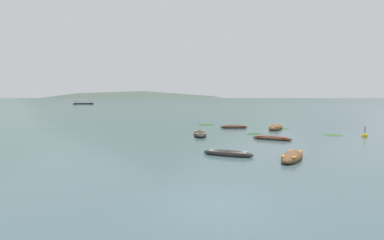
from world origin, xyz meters
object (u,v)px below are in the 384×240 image
(rowboat_4, at_px, (292,157))
(rowboat_5, at_px, (200,134))
(rowboat_1, at_px, (276,127))
(mooring_buoy, at_px, (365,136))
(rowboat_3, at_px, (272,138))
(ferry_0, at_px, (84,103))
(rowboat_2, at_px, (228,153))
(rowboat_6, at_px, (234,127))

(rowboat_4, distance_m, rowboat_5, 12.33)
(rowboat_1, bearing_deg, mooring_buoy, -46.68)
(rowboat_4, xyz_separation_m, rowboat_5, (-4.86, 11.34, -0.02))
(rowboat_3, distance_m, ferry_0, 140.91)
(rowboat_1, height_order, rowboat_2, rowboat_1)
(rowboat_3, height_order, mooring_buoy, mooring_buoy)
(mooring_buoy, bearing_deg, rowboat_4, -137.86)
(rowboat_3, relative_size, mooring_buoy, 2.97)
(rowboat_3, xyz_separation_m, rowboat_4, (-1.39, -8.34, 0.06))
(rowboat_6, bearing_deg, rowboat_5, -124.04)
(ferry_0, bearing_deg, rowboat_6, -64.41)
(rowboat_3, bearing_deg, mooring_buoy, 9.02)
(rowboat_5, bearing_deg, mooring_buoy, -5.43)
(rowboat_5, bearing_deg, ferry_0, 112.58)
(rowboat_4, height_order, mooring_buoy, mooring_buoy)
(rowboat_5, xyz_separation_m, mooring_buoy, (15.73, -1.49, -0.07))
(rowboat_3, bearing_deg, rowboat_1, 69.71)
(rowboat_1, bearing_deg, rowboat_5, -150.33)
(rowboat_4, xyz_separation_m, rowboat_6, (-0.23, 18.18, -0.04))
(rowboat_1, xyz_separation_m, rowboat_4, (-4.46, -16.64, -0.04))
(rowboat_5, height_order, mooring_buoy, mooring_buoy)
(rowboat_3, xyz_separation_m, rowboat_6, (-1.62, 9.85, 0.02))
(mooring_buoy, bearing_deg, ferry_0, 118.15)
(rowboat_5, xyz_separation_m, rowboat_6, (4.62, 6.85, -0.02))
(ferry_0, relative_size, mooring_buoy, 8.65)
(rowboat_2, bearing_deg, rowboat_1, 61.77)
(rowboat_2, distance_m, ferry_0, 145.29)
(rowboat_3, xyz_separation_m, ferry_0, (-58.33, 128.27, 0.31))
(rowboat_4, relative_size, rowboat_6, 1.07)
(ferry_0, bearing_deg, mooring_buoy, -61.85)
(rowboat_6, relative_size, ferry_0, 0.33)
(rowboat_2, bearing_deg, rowboat_3, 53.59)
(rowboat_1, xyz_separation_m, mooring_buoy, (6.42, -6.80, -0.13))
(rowboat_5, relative_size, mooring_buoy, 3.49)
(rowboat_5, height_order, rowboat_6, rowboat_5)
(rowboat_1, relative_size, rowboat_4, 1.18)
(rowboat_1, height_order, ferry_0, ferry_0)
(rowboat_6, xyz_separation_m, mooring_buoy, (11.11, -8.34, -0.05))
(rowboat_2, height_order, rowboat_5, rowboat_5)
(ferry_0, distance_m, mooring_buoy, 143.76)
(rowboat_2, distance_m, rowboat_3, 8.60)
(mooring_buoy, bearing_deg, rowboat_1, 133.32)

